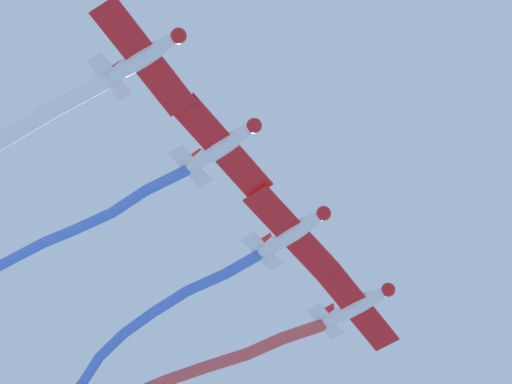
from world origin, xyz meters
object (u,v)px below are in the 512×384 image
airplane_left_wing (222,147)px  airplane_slot (356,306)px  airplane_lead (143,57)px  airplane_right_wing (292,233)px

airplane_left_wing → airplane_slot: 14.12m
airplane_lead → airplane_slot: size_ratio=1.00×
airplane_slot → airplane_lead: bearing=-90.8°
airplane_lead → airplane_right_wing: 14.11m
airplane_lead → airplane_right_wing: (-14.08, -0.90, 0.00)m
airplane_right_wing → airplane_slot: (-7.05, -0.45, 0.30)m
airplane_left_wing → airplane_slot: (-14.10, -0.90, 0.00)m
airplane_lead → airplane_left_wing: 7.06m
airplane_left_wing → airplane_slot: size_ratio=0.99×
airplane_lead → airplane_left_wing: airplane_left_wing is taller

